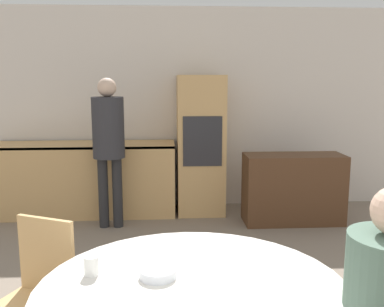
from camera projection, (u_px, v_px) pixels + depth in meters
wall_back at (185, 109)px, 5.64m from camera, size 6.50×0.05×2.60m
kitchen_counter at (85, 178)px, 5.36m from camera, size 2.25×0.60×0.90m
oven_unit at (201, 145)px, 5.39m from camera, size 0.58×0.59×1.74m
sideboard at (293, 189)px, 5.05m from camera, size 1.16×0.45×0.82m
chair_far_left at (37, 289)px, 2.45m from camera, size 0.53×0.53×0.89m
person_standing at (109, 137)px, 4.78m from camera, size 0.36×0.36×1.70m
cup at (91, 266)px, 2.09m from camera, size 0.07×0.07×0.10m
bowl_centre at (158, 273)px, 2.07m from camera, size 0.18×0.18×0.05m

